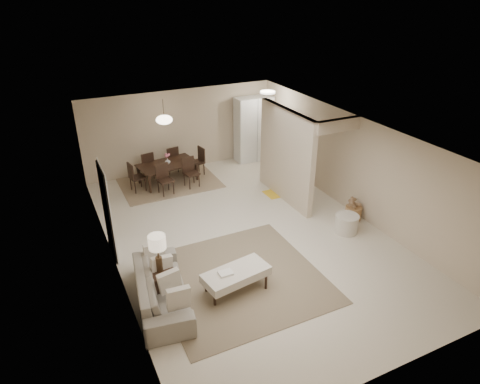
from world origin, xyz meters
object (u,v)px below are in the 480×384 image
round_pouf (346,224)px  wicker_basket (353,213)px  sofa (161,288)px  dining_table (169,173)px  ottoman_bench (236,275)px  side_table (161,283)px  pantry_cabinet (254,129)px

round_pouf → wicker_basket: round_pouf is taller
sofa → dining_table: 5.32m
sofa → ottoman_bench: bearing=-93.5°
side_table → dining_table: size_ratio=0.34×
dining_table → round_pouf: bearing=-66.4°
round_pouf → pantry_cabinet: bearing=88.4°
ottoman_bench → wicker_basket: bearing=8.8°
pantry_cabinet → wicker_basket: (0.40, -4.67, -0.88)m
ottoman_bench → wicker_basket: 4.01m
pantry_cabinet → wicker_basket: size_ratio=5.15×
side_table → ottoman_bench: bearing=-20.3°
sofa → side_table: size_ratio=3.90×
sofa → ottoman_bench: size_ratio=1.62×
sofa → wicker_basket: sofa is taller
side_table → dining_table: dining_table is taller
dining_table → ottoman_bench: bearing=-103.0°
sofa → ottoman_bench: sofa is taller
pantry_cabinet → side_table: bearing=-131.4°
pantry_cabinet → round_pouf: (-0.14, -5.08, -0.83)m
ottoman_bench → side_table: (-1.33, 0.49, -0.09)m
wicker_basket → side_table: bearing=-172.0°
pantry_cabinet → sofa: size_ratio=0.95×
ottoman_bench → dining_table: dining_table is taller
ottoman_bench → wicker_basket: (3.82, 1.22, -0.20)m
wicker_basket → dining_table: 5.40m
ottoman_bench → side_table: side_table is taller
wicker_basket → dining_table: size_ratio=0.24×
pantry_cabinet → side_table: (-4.75, -5.39, -0.77)m
pantry_cabinet → sofa: (-4.80, -5.59, -0.73)m
ottoman_bench → dining_table: bearing=77.7°
sofa → pantry_cabinet: bearing=-31.9°
pantry_cabinet → round_pouf: 5.15m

